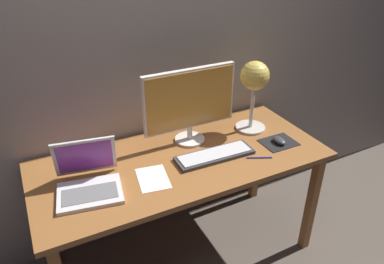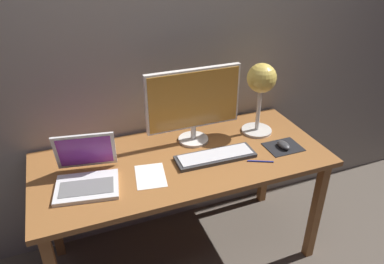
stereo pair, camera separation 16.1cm
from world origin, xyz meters
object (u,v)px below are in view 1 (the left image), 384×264
at_px(desk_lamp, 254,82).
at_px(mouse, 279,140).
at_px(laptop, 88,176).
at_px(keyboard_main, 215,155).
at_px(pen, 259,158).
at_px(monitor, 190,102).

xyz_separation_m(desk_lamp, mouse, (0.05, -0.23, -0.29)).
bearing_deg(laptop, keyboard_main, -3.93).
bearing_deg(pen, mouse, 21.54).
distance_m(laptop, mouse, 1.09).
height_order(keyboard_main, mouse, mouse).
xyz_separation_m(laptop, pen, (0.89, -0.17, -0.06)).
distance_m(monitor, desk_lamp, 0.41).
height_order(keyboard_main, desk_lamp, desk_lamp).
xyz_separation_m(keyboard_main, desk_lamp, (0.36, 0.18, 0.30)).
relative_size(monitor, pen, 3.94).
height_order(keyboard_main, laptop, laptop).
bearing_deg(laptop, desk_lamp, 7.44).
distance_m(monitor, pen, 0.49).
bearing_deg(pen, monitor, 126.92).
distance_m(monitor, mouse, 0.57).
bearing_deg(monitor, desk_lamp, -5.28).
bearing_deg(mouse, pen, -158.46).
bearing_deg(desk_lamp, mouse, -78.56).
distance_m(keyboard_main, laptop, 0.68).
distance_m(keyboard_main, mouse, 0.41).
bearing_deg(mouse, monitor, 149.68).
height_order(desk_lamp, mouse, desk_lamp).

